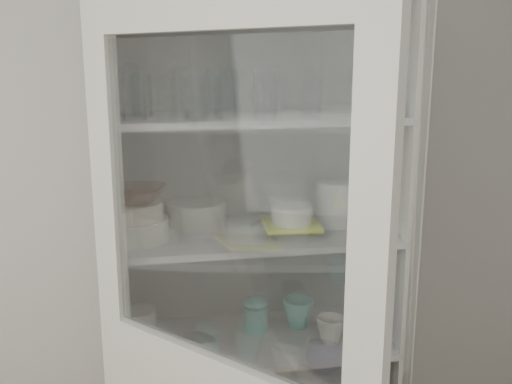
# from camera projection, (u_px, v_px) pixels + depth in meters

# --- Properties ---
(wall_back) EXTENTS (3.60, 0.02, 2.60)m
(wall_back) POSITION_uv_depth(u_px,v_px,m) (193.00, 206.00, 2.15)
(wall_back) COLOR beige
(wall_back) RESTS_ON ground
(pantry_cabinet) EXTENTS (1.00, 0.45, 2.10)m
(pantry_cabinet) POSITION_uv_depth(u_px,v_px,m) (253.00, 308.00, 2.11)
(pantry_cabinet) COLOR beige
(pantry_cabinet) RESTS_ON floor
(tumbler_0) EXTENTS (0.09, 0.09, 0.14)m
(tumbler_0) POSITION_uv_depth(u_px,v_px,m) (134.00, 96.00, 1.67)
(tumbler_0) COLOR silver
(tumbler_0) RESTS_ON shelf_glass
(tumbler_1) EXTENTS (0.08, 0.08, 0.13)m
(tumbler_1) POSITION_uv_depth(u_px,v_px,m) (212.00, 98.00, 1.71)
(tumbler_1) COLOR silver
(tumbler_1) RESTS_ON shelf_glass
(tumbler_2) EXTENTS (0.09, 0.09, 0.15)m
(tumbler_2) POSITION_uv_depth(u_px,v_px,m) (196.00, 94.00, 1.71)
(tumbler_2) COLOR silver
(tumbler_2) RESTS_ON shelf_glass
(tumbler_3) EXTENTS (0.08, 0.08, 0.15)m
(tumbler_3) POSITION_uv_depth(u_px,v_px,m) (225.00, 95.00, 1.72)
(tumbler_3) COLOR silver
(tumbler_3) RESTS_ON shelf_glass
(tumbler_4) EXTENTS (0.08, 0.08, 0.15)m
(tumbler_4) POSITION_uv_depth(u_px,v_px,m) (266.00, 94.00, 1.73)
(tumbler_4) COLOR silver
(tumbler_4) RESTS_ON shelf_glass
(tumbler_5) EXTENTS (0.07, 0.07, 0.12)m
(tumbler_5) POSITION_uv_depth(u_px,v_px,m) (312.00, 97.00, 1.78)
(tumbler_5) COLOR silver
(tumbler_5) RESTS_ON shelf_glass
(tumbler_6) EXTENTS (0.07, 0.07, 0.13)m
(tumbler_6) POSITION_uv_depth(u_px,v_px,m) (393.00, 97.00, 1.79)
(tumbler_6) COLOR silver
(tumbler_6) RESTS_ON shelf_glass
(tumbler_7) EXTENTS (0.09, 0.09, 0.15)m
(tumbler_7) POSITION_uv_depth(u_px,v_px,m) (129.00, 92.00, 1.81)
(tumbler_7) COLOR silver
(tumbler_7) RESTS_ON shelf_glass
(tumbler_8) EXTENTS (0.09, 0.09, 0.13)m
(tumbler_8) POSITION_uv_depth(u_px,v_px,m) (142.00, 96.00, 1.79)
(tumbler_8) COLOR silver
(tumbler_8) RESTS_ON shelf_glass
(tumbler_9) EXTENTS (0.08, 0.08, 0.13)m
(tumbler_9) POSITION_uv_depth(u_px,v_px,m) (209.00, 95.00, 1.84)
(tumbler_9) COLOR silver
(tumbler_9) RESTS_ON shelf_glass
(goblet_0) EXTENTS (0.08, 0.08, 0.18)m
(goblet_0) POSITION_uv_depth(u_px,v_px,m) (130.00, 86.00, 1.87)
(goblet_0) COLOR silver
(goblet_0) RESTS_ON shelf_glass
(goblet_1) EXTENTS (0.08, 0.08, 0.17)m
(goblet_1) POSITION_uv_depth(u_px,v_px,m) (231.00, 87.00, 1.98)
(goblet_1) COLOR silver
(goblet_1) RESTS_ON shelf_glass
(goblet_2) EXTENTS (0.07, 0.07, 0.15)m
(goblet_2) POSITION_uv_depth(u_px,v_px,m) (268.00, 89.00, 1.97)
(goblet_2) COLOR silver
(goblet_2) RESTS_ON shelf_glass
(goblet_3) EXTENTS (0.07, 0.07, 0.16)m
(goblet_3) POSITION_uv_depth(u_px,v_px,m) (358.00, 87.00, 2.04)
(goblet_3) COLOR silver
(goblet_3) RESTS_ON shelf_glass
(plate_stack_front) EXTENTS (0.22, 0.22, 0.07)m
(plate_stack_front) POSITION_uv_depth(u_px,v_px,m) (135.00, 230.00, 1.86)
(plate_stack_front) COLOR silver
(plate_stack_front) RESTS_ON shelf_plates
(plate_stack_back) EXTENTS (0.21, 0.21, 0.08)m
(plate_stack_back) POSITION_uv_depth(u_px,v_px,m) (196.00, 212.00, 2.04)
(plate_stack_back) COLOR silver
(plate_stack_back) RESTS_ON shelf_plates
(cream_bowl) EXTENTS (0.22, 0.22, 0.06)m
(cream_bowl) POSITION_uv_depth(u_px,v_px,m) (134.00, 211.00, 1.85)
(cream_bowl) COLOR beige
(cream_bowl) RESTS_ON plate_stack_front
(terracotta_bowl) EXTENTS (0.25, 0.25, 0.05)m
(terracotta_bowl) POSITION_uv_depth(u_px,v_px,m) (133.00, 194.00, 1.83)
(terracotta_bowl) COLOR #4A2517
(terracotta_bowl) RESTS_ON cream_bowl
(glass_platter) EXTENTS (0.31, 0.31, 0.02)m
(glass_platter) POSITION_uv_depth(u_px,v_px,m) (291.00, 228.00, 1.97)
(glass_platter) COLOR silver
(glass_platter) RESTS_ON shelf_plates
(yellow_trivet) EXTENTS (0.20, 0.20, 0.01)m
(yellow_trivet) POSITION_uv_depth(u_px,v_px,m) (292.00, 224.00, 1.96)
(yellow_trivet) COLOR #F6F838
(yellow_trivet) RESTS_ON glass_platter
(white_ramekin) EXTENTS (0.18, 0.18, 0.06)m
(white_ramekin) POSITION_uv_depth(u_px,v_px,m) (292.00, 214.00, 1.96)
(white_ramekin) COLOR silver
(white_ramekin) RESTS_ON yellow_trivet
(grey_bowl_stack) EXTENTS (0.13, 0.13, 0.16)m
(grey_bowl_stack) POSITION_uv_depth(u_px,v_px,m) (335.00, 203.00, 2.02)
(grey_bowl_stack) COLOR #B6B6B6
(grey_bowl_stack) RESTS_ON shelf_plates
(mug_blue) EXTENTS (0.12, 0.12, 0.09)m
(mug_blue) POSITION_uv_depth(u_px,v_px,m) (370.00, 322.00, 2.07)
(mug_blue) COLOR navy
(mug_blue) RESTS_ON shelf_mugs
(mug_teal) EXTENTS (0.15, 0.15, 0.11)m
(mug_teal) POSITION_uv_depth(u_px,v_px,m) (298.00, 313.00, 2.13)
(mug_teal) COLOR teal
(mug_teal) RESTS_ON shelf_mugs
(mug_white) EXTENTS (0.11, 0.11, 0.09)m
(mug_white) POSITION_uv_depth(u_px,v_px,m) (330.00, 330.00, 2.01)
(mug_white) COLOR silver
(mug_white) RESTS_ON shelf_mugs
(teal_jar) EXTENTS (0.09, 0.09, 0.11)m
(teal_jar) POSITION_uv_depth(u_px,v_px,m) (256.00, 316.00, 2.10)
(teal_jar) COLOR teal
(teal_jar) RESTS_ON shelf_mugs
(measuring_cups) EXTENTS (0.10, 0.10, 0.04)m
(measuring_cups) POSITION_uv_depth(u_px,v_px,m) (196.00, 343.00, 1.97)
(measuring_cups) COLOR silver
(measuring_cups) RESTS_ON shelf_mugs
(white_canister) EXTENTS (0.12, 0.12, 0.13)m
(white_canister) POSITION_uv_depth(u_px,v_px,m) (140.00, 328.00, 1.98)
(white_canister) COLOR silver
(white_canister) RESTS_ON shelf_mugs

